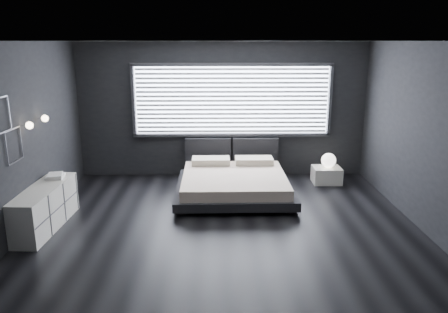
{
  "coord_description": "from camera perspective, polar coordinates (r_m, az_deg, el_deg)",
  "views": [
    {
      "loc": [
        -0.13,
        -6.32,
        2.8
      ],
      "look_at": [
        0.0,
        0.85,
        0.9
      ],
      "focal_mm": 35.0,
      "sensor_mm": 36.0,
      "label": 1
    }
  ],
  "objects": [
    {
      "name": "book_stack",
      "position": [
        7.6,
        -21.19,
        -2.38
      ],
      "size": [
        0.3,
        0.38,
        0.07
      ],
      "color": "silver",
      "rests_on": "dresser"
    },
    {
      "name": "sconce_near",
      "position": [
        7.04,
        -24.09,
        3.74
      ],
      "size": [
        0.18,
        0.11,
        0.11
      ],
      "color": "silver",
      "rests_on": "ground"
    },
    {
      "name": "dresser",
      "position": [
        7.29,
        -22.41,
        -6.19
      ],
      "size": [
        0.55,
        1.64,
        0.65
      ],
      "color": "silver",
      "rests_on": "ground"
    },
    {
      "name": "nightstand",
      "position": [
        9.12,
        13.24,
        -2.37
      ],
      "size": [
        0.56,
        0.47,
        0.33
      ],
      "primitive_type": "cube",
      "rotation": [
        0.0,
        0.0,
        -0.01
      ],
      "color": "silver",
      "rests_on": "ground"
    },
    {
      "name": "headboard",
      "position": [
        9.24,
        1.02,
        0.87
      ],
      "size": [
        1.96,
        0.16,
        0.52
      ],
      "color": "black",
      "rests_on": "ground"
    },
    {
      "name": "sconce_far",
      "position": [
        7.59,
        -22.37,
        4.63
      ],
      "size": [
        0.18,
        0.11,
        0.11
      ],
      "color": "silver",
      "rests_on": "ground"
    },
    {
      "name": "orb_lamp",
      "position": [
        9.05,
        13.5,
        -0.48
      ],
      "size": [
        0.29,
        0.29,
        0.29
      ],
      "primitive_type": "sphere",
      "color": "white",
      "rests_on": "nightstand"
    },
    {
      "name": "window",
      "position": [
        9.1,
        1.06,
        7.32
      ],
      "size": [
        4.14,
        0.09,
        1.52
      ],
      "color": "white",
      "rests_on": "ground"
    },
    {
      "name": "bed",
      "position": [
        8.12,
        1.31,
        -3.44
      ],
      "size": [
        2.12,
        2.03,
        0.55
      ],
      "color": "black",
      "rests_on": "ground"
    },
    {
      "name": "wall_art_lower",
      "position": [
        6.81,
        -25.73,
        1.31
      ],
      "size": [
        0.01,
        0.48,
        0.48
      ],
      "color": "#47474C",
      "rests_on": "ground"
    },
    {
      "name": "room",
      "position": [
        6.47,
        0.13,
        2.35
      ],
      "size": [
        6.04,
        6.0,
        2.8
      ],
      "color": "black",
      "rests_on": "ground"
    },
    {
      "name": "wall_art_upper",
      "position": [
        6.5,
        -27.08,
        4.82
      ],
      "size": [
        0.01,
        0.48,
        0.48
      ],
      "color": "#47474C",
      "rests_on": "ground"
    }
  ]
}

